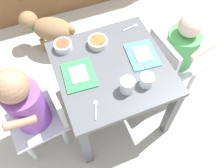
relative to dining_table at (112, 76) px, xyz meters
name	(u,v)px	position (x,y,z in m)	size (l,w,h in m)	color
ground_plane	(112,109)	(0.00, 0.00, -0.39)	(7.00, 7.00, 0.00)	#B2ADA3
dining_table	(112,76)	(0.00, 0.00, 0.00)	(0.56, 0.57, 0.47)	#515459
seated_child_left	(28,104)	(-0.44, -0.02, 0.03)	(0.31, 0.31, 0.67)	silver
seated_child_right	(180,48)	(0.44, 0.04, -0.01)	(0.31, 0.31, 0.61)	silver
dog	(48,28)	(-0.22, 0.69, -0.19)	(0.40, 0.35, 0.30)	olive
food_tray_left	(79,75)	(-0.17, 0.01, 0.09)	(0.16, 0.19, 0.02)	green
food_tray_right	(142,55)	(0.17, 0.01, 0.09)	(0.16, 0.20, 0.02)	#4CC6BC
water_cup_left	(147,81)	(0.11, -0.16, 0.11)	(0.07, 0.07, 0.06)	white
water_cup_right	(127,86)	(0.01, -0.15, 0.11)	(0.07, 0.07, 0.07)	white
cereal_bowl_left_side	(63,46)	(-0.19, 0.21, 0.10)	(0.09, 0.09, 0.04)	white
veggie_bowl_near	(98,42)	(-0.01, 0.16, 0.10)	(0.10, 0.10, 0.04)	silver
spoon_by_left_tray	(132,27)	(0.21, 0.22, 0.09)	(0.10, 0.03, 0.01)	silver
spoon_by_right_tray	(96,108)	(-0.16, -0.19, 0.09)	(0.05, 0.10, 0.01)	silver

